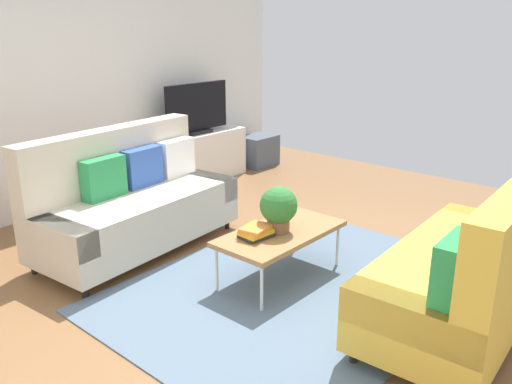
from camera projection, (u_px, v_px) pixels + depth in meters
ground_plane at (261, 278)px, 4.39m from camera, size 7.68×7.68×0.00m
wall_far at (65, 77)px, 5.69m from camera, size 6.40×0.12×2.90m
area_rug at (295, 287)px, 4.22m from camera, size 2.90×2.20×0.01m
couch_beige at (133, 201)px, 4.85m from camera, size 1.97×1.02×1.10m
couch_green at (472, 269)px, 3.56m from camera, size 1.94×0.94×1.10m
coffee_table at (280, 234)px, 4.26m from camera, size 1.10×0.56×0.42m
tv_console at (198, 157)px, 6.96m from camera, size 1.40×0.44×0.64m
tv at (197, 109)px, 6.75m from camera, size 1.00×0.20×0.64m
storage_trunk at (258, 151)px, 7.71m from camera, size 0.52×0.40×0.44m
potted_plant at (279, 207)px, 4.18m from camera, size 0.30×0.30×0.37m
table_book_0 at (256, 236)px, 4.13m from camera, size 0.27×0.22×0.03m
table_book_1 at (256, 232)px, 4.12m from camera, size 0.25×0.19×0.03m
table_book_2 at (256, 229)px, 4.11m from camera, size 0.27×0.22×0.03m
vase_0 at (159, 132)px, 6.44m from camera, size 0.14×0.14×0.19m
bottle_0 at (176, 131)px, 6.53m from camera, size 0.06×0.06×0.18m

